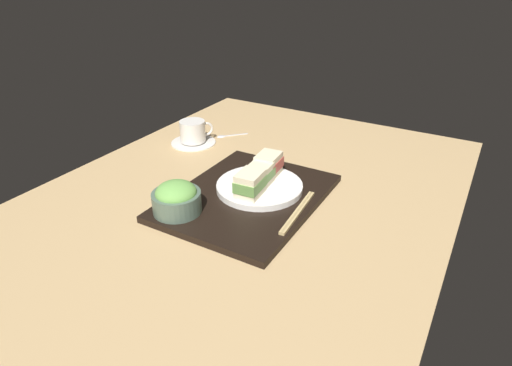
# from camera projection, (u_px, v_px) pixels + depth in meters

# --- Properties ---
(ground_plane) EXTENTS (1.40, 1.00, 0.03)m
(ground_plane) POSITION_uv_depth(u_px,v_px,m) (241.00, 203.00, 1.10)
(ground_plane) COLOR tan
(serving_tray) EXTENTS (0.43, 0.34, 0.02)m
(serving_tray) POSITION_uv_depth(u_px,v_px,m) (247.00, 197.00, 1.08)
(serving_tray) COLOR black
(serving_tray) RESTS_ON ground_plane
(sandwich_plate) EXTENTS (0.22, 0.22, 0.02)m
(sandwich_plate) POSITION_uv_depth(u_px,v_px,m) (260.00, 187.00, 1.10)
(sandwich_plate) COLOR white
(sandwich_plate) RESTS_ON serving_tray
(sandwich_near) EXTENTS (0.08, 0.06, 0.06)m
(sandwich_near) POSITION_uv_depth(u_px,v_px,m) (250.00, 184.00, 1.03)
(sandwich_near) COLOR beige
(sandwich_near) RESTS_ON sandwich_plate
(sandwich_middle) EXTENTS (0.08, 0.06, 0.05)m
(sandwich_middle) POSITION_uv_depth(u_px,v_px,m) (260.00, 175.00, 1.08)
(sandwich_middle) COLOR beige
(sandwich_middle) RESTS_ON sandwich_plate
(sandwich_far) EXTENTS (0.08, 0.06, 0.06)m
(sandwich_far) POSITION_uv_depth(u_px,v_px,m) (268.00, 164.00, 1.13)
(sandwich_far) COLOR beige
(sandwich_far) RESTS_ON sandwich_plate
(salad_bowl) EXTENTS (0.11, 0.11, 0.08)m
(salad_bowl) POSITION_uv_depth(u_px,v_px,m) (177.00, 198.00, 0.99)
(salad_bowl) COLOR #4C6051
(salad_bowl) RESTS_ON serving_tray
(chopsticks_pair) EXTENTS (0.20, 0.03, 0.01)m
(chopsticks_pair) POSITION_uv_depth(u_px,v_px,m) (298.00, 212.00, 1.00)
(chopsticks_pair) COLOR tan
(chopsticks_pair) RESTS_ON serving_tray
(coffee_cup) EXTENTS (0.14, 0.14, 0.08)m
(coffee_cup) POSITION_uv_depth(u_px,v_px,m) (193.00, 134.00, 1.40)
(coffee_cup) COLOR silver
(coffee_cup) RESTS_ON ground_plane
(teaspoon) EXTENTS (0.09, 0.08, 0.01)m
(teaspoon) POSITION_uv_depth(u_px,v_px,m) (226.00, 135.00, 1.46)
(teaspoon) COLOR silver
(teaspoon) RESTS_ON ground_plane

